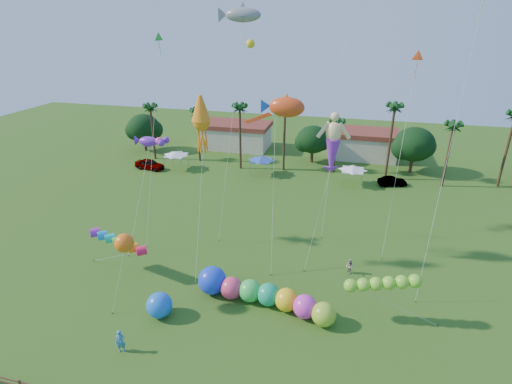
% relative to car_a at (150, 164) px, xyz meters
% --- Properties ---
extents(ground, '(160.00, 160.00, 0.00)m').
position_rel_car_a_xyz_m(ground, '(24.38, -34.94, -0.84)').
color(ground, '#285116').
rests_on(ground, ground).
extents(tree_line, '(69.46, 8.91, 11.00)m').
position_rel_car_a_xyz_m(tree_line, '(27.94, 9.06, 3.44)').
color(tree_line, '#3A2819').
rests_on(tree_line, ground).
extents(buildings_row, '(35.00, 7.00, 4.00)m').
position_rel_car_a_xyz_m(buildings_row, '(21.29, 15.06, 1.16)').
color(buildings_row, beige).
rests_on(buildings_row, ground).
extents(tent_row, '(31.00, 4.00, 0.60)m').
position_rel_car_a_xyz_m(tent_row, '(18.38, 1.40, 1.91)').
color(tent_row, white).
rests_on(tent_row, ground).
extents(car_a, '(5.13, 2.63, 1.67)m').
position_rel_car_a_xyz_m(car_a, '(0.00, 0.00, 0.00)').
color(car_a, '#4C4C54').
rests_on(car_a, ground).
extents(car_b, '(4.35, 2.61, 1.35)m').
position_rel_car_a_xyz_m(car_b, '(38.22, 2.36, -0.16)').
color(car_b, '#4C4C54').
rests_on(car_b, ground).
extents(spectator_a, '(0.82, 0.71, 1.89)m').
position_rel_car_a_xyz_m(spectator_a, '(16.94, -36.18, 0.11)').
color(spectator_a, teal).
rests_on(spectator_a, ground).
extents(spectator_b, '(0.96, 0.97, 1.58)m').
position_rel_car_a_xyz_m(spectator_b, '(32.91, -21.94, -0.05)').
color(spectator_b, '#AB9D8F').
rests_on(spectator_b, ground).
extents(caterpillar_inflatable, '(12.53, 4.16, 2.55)m').
position_rel_car_a_xyz_m(caterpillar_inflatable, '(25.55, -28.44, 0.23)').
color(caterpillar_inflatable, '#E53C68').
rests_on(caterpillar_inflatable, ground).
extents(blue_ball, '(2.15, 2.15, 2.15)m').
position_rel_car_a_xyz_m(blue_ball, '(17.93, -31.92, 0.24)').
color(blue_ball, blue).
rests_on(blue_ball, ground).
extents(rainbow_tube, '(8.08, 3.91, 3.63)m').
position_rel_car_a_xyz_m(rainbow_tube, '(12.61, -27.73, 2.36)').
color(rainbow_tube, '#F61B4D').
rests_on(rainbow_tube, ground).
extents(green_worm, '(10.09, 3.26, 3.90)m').
position_rel_car_a_xyz_m(green_worm, '(33.03, -28.38, 2.41)').
color(green_worm, '#7DD830').
rests_on(green_worm, ground).
extents(orange_ball_kite, '(2.13, 2.50, 6.94)m').
position_rel_car_a_xyz_m(orange_ball_kite, '(15.01, -31.21, 5.32)').
color(orange_ball_kite, orange).
rests_on(orange_ball_kite, ground).
extents(merman_kite, '(3.00, 5.05, 14.43)m').
position_rel_car_a_xyz_m(merman_kite, '(30.25, -18.73, 10.80)').
color(merman_kite, '#F9D78D').
rests_on(merman_kite, ground).
extents(fish_kite, '(5.28, 6.82, 16.29)m').
position_rel_car_a_xyz_m(fish_kite, '(25.81, -19.06, 14.40)').
color(fish_kite, '#DD4418').
rests_on(fish_kite, ground).
extents(shark_kite, '(5.17, 6.80, 23.99)m').
position_rel_car_a_xyz_m(shark_kite, '(20.16, -13.66, 22.25)').
color(shark_kite, gray).
rests_on(shark_kite, ground).
extents(squid_kite, '(2.19, 5.70, 16.74)m').
position_rel_car_a_xyz_m(squid_kite, '(18.73, -22.61, 13.41)').
color(squid_kite, orange).
rests_on(squid_kite, ground).
extents(lobster_kite, '(4.04, 6.22, 11.84)m').
position_rel_car_a_xyz_m(lobster_kite, '(11.59, -19.72, 10.29)').
color(lobster_kite, purple).
rests_on(lobster_kite, ground).
extents(delta_kite_red, '(1.65, 4.20, 20.15)m').
position_rel_car_a_xyz_m(delta_kite_red, '(37.05, -14.66, 18.36)').
color(delta_kite_red, '#D64317').
rests_on(delta_kite_red, ground).
extents(delta_kite_green, '(1.88, 4.99, 21.57)m').
position_rel_car_a_xyz_m(delta_kite_green, '(12.83, -17.99, 19.58)').
color(delta_kite_green, green).
rests_on(delta_kite_green, ground).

